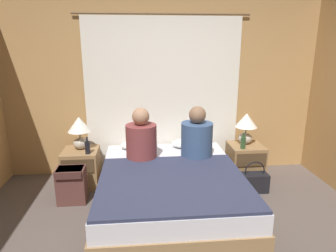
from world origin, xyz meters
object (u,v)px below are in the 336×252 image
Objects in this scene: bed at (170,190)px; nightstand_right at (245,162)px; person_right_in_bed at (197,137)px; beer_bottle_on_left_stand at (87,147)px; lamp_left at (79,129)px; pillow_left at (139,145)px; lamp_right at (246,125)px; beer_bottle_on_right_stand at (243,142)px; pillow_right at (190,143)px; nightstand_left at (82,168)px; handbag_on_floor at (254,182)px; backpack_on_floor at (72,183)px; person_left_in_bed at (141,139)px.

bed is 4.02× the size of nightstand_right.
nightstand_right is at bearing 18.11° from person_right_in_bed.
bed is 1.18m from beer_bottle_on_left_stand.
nightstand_right is 2.13m from beer_bottle_on_left_stand.
lamp_left reaches higher than pillow_left.
beer_bottle_on_right_stand is at bearing -116.14° from lamp_right.
pillow_right is (-0.76, 0.06, -0.26)m from lamp_right.
lamp_right reaches higher than pillow_left.
lamp_left is 0.81m from pillow_left.
beer_bottle_on_right_stand is at bearing -5.24° from lamp_left.
nightstand_left is 0.97× the size of pillow_right.
person_right_in_bed is at bearing -170.20° from beer_bottle_on_right_stand.
handbag_on_floor is (0.75, -0.51, -0.37)m from pillow_right.
nightstand_right is 0.75× the size of person_right_in_bed.
pillow_left is at bearing 113.67° from bed.
nightstand_right is 1.13× the size of backpack_on_floor.
lamp_right is at bearing 0.00° from lamp_left.
nightstand_right is 0.37m from beer_bottle_on_right_stand.
nightstand_right is 1.14× the size of lamp_left.
person_left_in_bed is 0.99× the size of person_right_in_bed.
lamp_right is at bearing -2.36° from pillow_left.
nightstand_left is 1.14× the size of lamp_right.
beer_bottle_on_left_stand is (-0.64, -0.25, 0.07)m from pillow_left.
beer_bottle_on_left_stand reaches higher than bed.
nightstand_right is 1.51m from person_left_in_bed.
person_right_in_bed reaches higher than lamp_left.
pillow_left is 0.83m from person_right_in_bed.
nightstand_right is (2.22, 0.00, 0.00)m from nightstand_left.
person_right_in_bed is (1.48, -0.24, 0.45)m from nightstand_left.
person_right_in_bed reaches higher than beer_bottle_on_left_stand.
lamp_left reaches higher than nightstand_right.
nightstand_left is 0.97× the size of pillow_left.
nightstand_left and nightstand_right have the same top height.
person_left_in_bed is (-0.66, -0.37, 0.20)m from pillow_right.
lamp_right reaches higher than beer_bottle_on_left_stand.
beer_bottle_on_right_stand is at bearing 107.63° from handbag_on_floor.
pillow_right is at bearing 0.00° from pillow_left.
nightstand_left is 0.76× the size of person_left_in_bed.
nightstand_left is 2.28m from lamp_right.
bed is 4.02× the size of nightstand_left.
nightstand_left is at bearing -175.11° from pillow_right.
nightstand_right is at bearing 0.00° from nightstand_left.
person_left_in_bed is (0.79, -0.24, 0.45)m from nightstand_left.
bed is at bearing -165.51° from handbag_on_floor.
beer_bottle_on_right_stand reaches higher than beer_bottle_on_left_stand.
nightstand_right is 2.28m from lamp_left.
lamp_right is (1.11, 0.73, 0.54)m from bed.
handbag_on_floor is at bearing -9.98° from nightstand_left.
person_right_in_bed reaches higher than backpack_on_floor.
handbag_on_floor is at bearing -34.46° from pillow_right.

